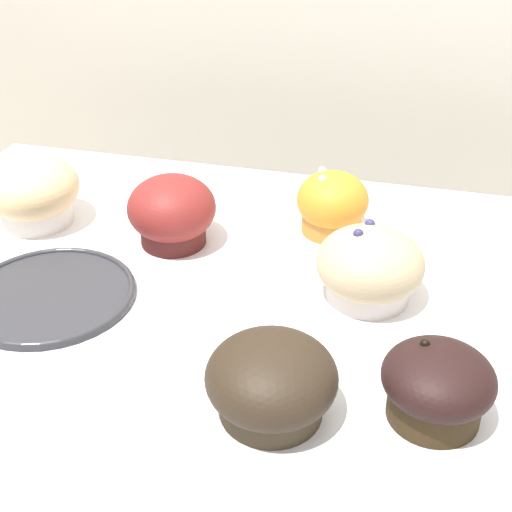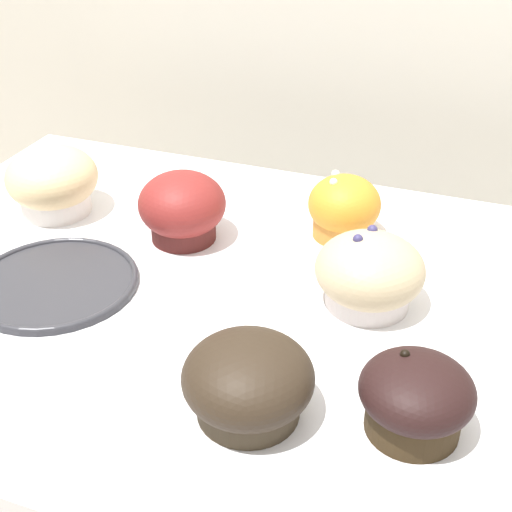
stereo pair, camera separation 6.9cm
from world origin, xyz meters
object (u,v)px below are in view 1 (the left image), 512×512
Objects in this scene: muffin_front_left at (33,192)px; serving_plate at (50,294)px; muffin_front_right at (172,212)px; muffin_front_center at (332,205)px; muffin_back_center at (271,382)px; muffin_back_left at (437,385)px; muffin_back_right at (370,267)px.

serving_plate is at bearing -57.16° from muffin_front_left.
muffin_front_left is 1.11× the size of muffin_front_right.
muffin_front_center is 0.78× the size of muffin_back_center.
muffin_front_right is at bearing 58.16° from serving_plate.
muffin_front_center is at bearing 114.59° from muffin_back_left.
muffin_front_right is at bearing 166.43° from muffin_back_right.
muffin_front_left reaches higher than serving_plate.
muffin_back_right is 0.25m from muffin_front_right.
serving_plate is (-0.27, -0.22, -0.03)m from muffin_front_center.
muffin_back_left is 0.82× the size of muffin_front_left.
muffin_front_center is 0.20m from muffin_front_right.
muffin_front_right reaches higher than muffin_back_left.
muffin_front_left reaches higher than muffin_front_right.
muffin_front_left is at bearing -169.49° from muffin_front_center.
muffin_back_right is at bearing -8.52° from muffin_front_left.
muffin_front_center is at bearing 89.95° from muffin_back_center.
serving_plate is at bearing 157.89° from muffin_back_center.
muffin_front_right is 0.93× the size of muffin_back_center.
serving_plate is at bearing -121.84° from muffin_front_right.
muffin_back_left is at bearing -65.40° from muffin_back_right.
serving_plate is at bearing 168.89° from muffin_back_left.
muffin_front_left reaches higher than muffin_front_center.
muffin_back_right is at bearing 14.52° from serving_plate.
muffin_back_center is at bearing -35.28° from muffin_front_left.
muffin_back_right is (0.06, -0.13, 0.00)m from muffin_front_center.
muffin_front_right reaches higher than serving_plate.
muffin_front_right is (-0.18, -0.07, 0.00)m from muffin_front_center.
muffin_front_left reaches higher than muffin_back_left.
muffin_front_right is (0.19, -0.01, -0.00)m from muffin_front_left.
muffin_front_center is 0.38m from muffin_front_left.
muffin_front_left is at bearing 178.22° from muffin_front_right.
muffin_front_center reaches higher than serving_plate.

